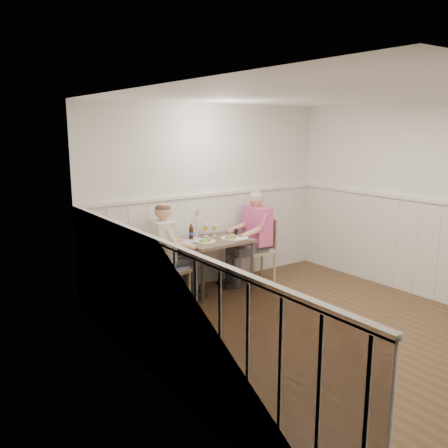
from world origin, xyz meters
The scene contains 16 objects.
ground_plane centered at (0.00, 0.00, 0.00)m, with size 4.50×4.50×0.00m, color #4A311B.
room_shell centered at (0.00, 0.00, 1.52)m, with size 4.04×4.54×2.60m.
wainscot centered at (0.00, 0.69, 0.69)m, with size 4.00×4.49×1.34m.
dining_table centered at (-0.18, 1.84, 0.65)m, with size 0.93×0.70×0.75m.
chair_right centered at (0.65, 1.86, 0.52)m, with size 0.53×0.53×0.95m.
chair_left centered at (-1.00, 1.80, 0.50)m, with size 0.49×0.49×0.93m.
man_in_pink centered at (0.53, 1.85, 0.58)m, with size 0.67×0.47×1.39m.
diner_cream centered at (-0.97, 1.86, 0.57)m, with size 0.65×0.45×1.36m.
plate_man centered at (0.00, 1.74, 0.77)m, with size 0.28×0.28×0.07m.
plate_diner centered at (-0.40, 1.79, 0.77)m, with size 0.28×0.28×0.07m.
beer_glass_a centered at (-0.08, 2.02, 0.87)m, with size 0.07×0.07×0.17m.
beer_glass_b centered at (-0.20, 2.07, 0.88)m, with size 0.08×0.08×0.19m.
beer_bottle centered at (-0.46, 2.03, 0.85)m, with size 0.06×0.06×0.22m.
rolled_napkin centered at (0.03, 1.55, 0.78)m, with size 0.23×0.05×0.05m.
grass_vase centered at (-0.32, 2.13, 0.94)m, with size 0.05×0.05×0.43m.
gingham_mat centered at (-0.50, 1.99, 0.75)m, with size 0.39×0.34×0.01m.
Camera 1 is at (-3.80, -3.42, 2.27)m, focal length 38.00 mm.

